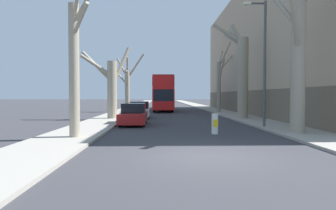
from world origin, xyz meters
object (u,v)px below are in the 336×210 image
(street_tree_left_1, at_px, (111,85))
(street_tree_right_1, at_px, (241,72))
(parked_car_0, at_px, (134,115))
(street_tree_right_2, at_px, (220,82))
(lamp_post, at_px, (263,57))
(street_tree_right_0, at_px, (299,51))
(double_decker_bus, at_px, (163,92))
(traffic_bollard, at_px, (215,124))
(street_tree_left_0, at_px, (75,61))
(street_tree_left_2, at_px, (127,86))
(parked_car_1, at_px, (139,110))

(street_tree_left_1, distance_m, street_tree_right_1, 11.02)
(street_tree_right_1, bearing_deg, parked_car_0, -152.90)
(street_tree_right_1, distance_m, street_tree_right_2, 9.54)
(lamp_post, bearing_deg, street_tree_left_1, 146.13)
(street_tree_right_0, distance_m, double_decker_bus, 24.70)
(street_tree_right_0, height_order, parked_car_0, street_tree_right_0)
(lamp_post, height_order, traffic_bollard, lamp_post)
(lamp_post, distance_m, traffic_bollard, 5.76)
(street_tree_left_0, xyz_separation_m, street_tree_left_2, (-0.19, 23.15, -0.33))
(street_tree_right_0, height_order, parked_car_1, street_tree_right_0)
(street_tree_left_1, bearing_deg, street_tree_right_2, 40.85)
(street_tree_right_0, xyz_separation_m, parked_car_0, (-8.81, 5.60, -3.55))
(street_tree_right_2, bearing_deg, street_tree_left_0, -117.24)
(double_decker_bus, distance_m, parked_car_0, 18.36)
(street_tree_right_1, relative_size, lamp_post, 1.07)
(street_tree_left_0, relative_size, traffic_bollard, 7.23)
(traffic_bollard, bearing_deg, street_tree_right_2, 77.89)
(traffic_bollard, bearing_deg, lamp_post, 37.89)
(street_tree_right_2, bearing_deg, street_tree_left_2, 168.55)
(parked_car_1, height_order, lamp_post, lamp_post)
(street_tree_left_1, xyz_separation_m, parked_car_1, (2.29, 1.48, -2.15))
(street_tree_left_1, bearing_deg, street_tree_right_0, -42.06)
(street_tree_left_1, relative_size, double_decker_bus, 0.59)
(street_tree_right_1, xyz_separation_m, street_tree_right_2, (0.09, 9.53, -0.46))
(street_tree_left_2, bearing_deg, double_decker_bus, 23.77)
(street_tree_right_2, height_order, double_decker_bus, street_tree_right_2)
(parked_car_1, bearing_deg, traffic_bollard, -67.27)
(street_tree_left_1, relative_size, street_tree_right_2, 0.76)
(street_tree_left_1, height_order, parked_car_0, street_tree_left_1)
(traffic_bollard, bearing_deg, street_tree_left_2, 107.75)
(parked_car_1, bearing_deg, lamp_post, -46.24)
(double_decker_bus, bearing_deg, parked_car_0, -96.97)
(street_tree_left_0, relative_size, lamp_post, 0.99)
(street_tree_left_1, height_order, traffic_bollard, street_tree_left_1)
(street_tree_left_2, relative_size, parked_car_0, 1.57)
(street_tree_right_0, xyz_separation_m, traffic_bollard, (-4.16, 0.40, -3.70))
(parked_car_0, bearing_deg, street_tree_right_2, 57.90)
(parked_car_0, bearing_deg, street_tree_left_1, 117.39)
(street_tree_left_2, xyz_separation_m, double_decker_bus, (4.42, 1.95, -0.73))
(street_tree_right_0, height_order, street_tree_right_1, street_tree_right_0)
(street_tree_left_0, xyz_separation_m, street_tree_right_1, (10.69, 11.40, 0.46))
(street_tree_left_0, height_order, street_tree_right_0, street_tree_right_0)
(street_tree_right_2, bearing_deg, traffic_bollard, -102.11)
(street_tree_right_1, distance_m, traffic_bollard, 11.01)
(street_tree_right_2, relative_size, parked_car_1, 2.04)
(street_tree_left_0, distance_m, street_tree_right_2, 23.54)
(street_tree_left_1, distance_m, street_tree_right_2, 14.62)
(lamp_post, bearing_deg, street_tree_left_0, -156.32)
(parked_car_0, bearing_deg, street_tree_left_0, -106.14)
(street_tree_right_1, relative_size, traffic_bollard, 7.75)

